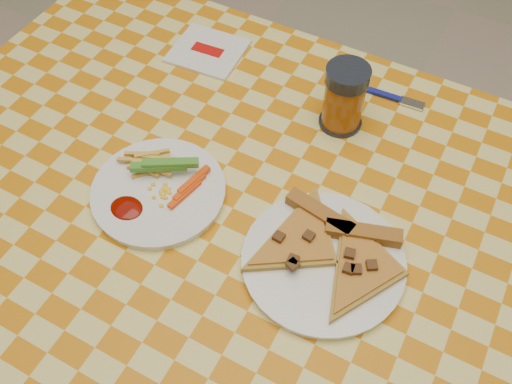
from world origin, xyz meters
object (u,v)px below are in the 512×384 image
table (262,246)px  drink_glass (344,98)px  plate_right (323,262)px  plate_left (159,192)px

table → drink_glass: (0.02, 0.25, 0.13)m
table → plate_right: 0.14m
plate_right → drink_glass: (-0.09, 0.27, 0.05)m
table → plate_left: bearing=-169.2°
table → plate_right: bearing=-12.3°
plate_right → plate_left: bearing=-178.5°
table → drink_glass: 0.28m
plate_left → drink_glass: drink_glass is taller
plate_left → table: bearing=10.8°
table → plate_left: (-0.17, -0.03, 0.08)m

